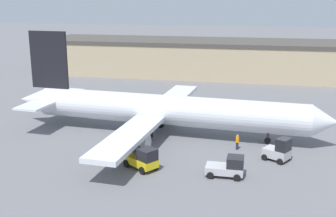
% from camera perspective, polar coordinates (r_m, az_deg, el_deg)
% --- Properties ---
extents(ground_plane, '(400.00, 400.00, 0.00)m').
position_cam_1_polar(ground_plane, '(50.62, 0.00, -3.54)').
color(ground_plane, slate).
extents(terminal_building, '(80.58, 15.43, 7.35)m').
position_cam_1_polar(terminal_building, '(88.56, 9.44, 6.68)').
color(terminal_building, tan).
rests_on(terminal_building, ground_plane).
extents(airplane, '(39.23, 32.17, 11.95)m').
position_cam_1_polar(airplane, '(50.04, -1.17, -0.13)').
color(airplane, silver).
rests_on(airplane, ground_plane).
extents(ground_crew_worker, '(0.37, 0.37, 1.67)m').
position_cam_1_polar(ground_crew_worker, '(46.11, 9.37, -4.44)').
color(ground_crew_worker, '#1E2338').
rests_on(ground_crew_worker, ground_plane).
extents(baggage_tug, '(2.99, 2.84, 2.45)m').
position_cam_1_polar(baggage_tug, '(43.83, 14.78, -5.53)').
color(baggage_tug, '#B2B2B7').
rests_on(baggage_tug, ground_plane).
extents(belt_loader_truck, '(3.76, 3.38, 2.22)m').
position_cam_1_polar(belt_loader_truck, '(40.47, -3.45, -6.80)').
color(belt_loader_truck, yellow).
rests_on(belt_loader_truck, ground_plane).
extents(pushback_tug, '(3.44, 2.10, 1.94)m').
position_cam_1_polar(pushback_tug, '(39.32, 8.15, -7.84)').
color(pushback_tug, '#B2B2B7').
rests_on(pushback_tug, ground_plane).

